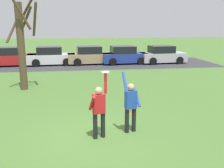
# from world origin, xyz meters

# --- Properties ---
(ground_plane) EXTENTS (120.00, 120.00, 0.00)m
(ground_plane) POSITION_xyz_m (0.00, 0.00, 0.00)
(ground_plane) COLOR #4C7533
(person_catcher) EXTENTS (0.58, 0.48, 2.08)m
(person_catcher) POSITION_xyz_m (0.06, -0.14, 0.98)
(person_catcher) COLOR black
(person_catcher) RESTS_ON ground_plane
(person_defender) EXTENTS (0.62, 0.54, 2.04)m
(person_defender) POSITION_xyz_m (1.13, 0.18, 0.98)
(person_defender) COLOR black
(person_defender) RESTS_ON ground_plane
(frisbee_disc) EXTENTS (0.25, 0.25, 0.02)m
(frisbee_disc) POSITION_xyz_m (0.28, -0.07, 2.09)
(frisbee_disc) COLOR white
(frisbee_disc) RESTS_ON person_catcher
(parked_car_red) EXTENTS (4.22, 2.27, 1.59)m
(parked_car_red) POSITION_xyz_m (-6.13, 15.24, 0.73)
(parked_car_red) COLOR red
(parked_car_red) RESTS_ON ground_plane
(parked_car_white) EXTENTS (4.22, 2.27, 1.59)m
(parked_car_white) POSITION_xyz_m (-2.84, 15.27, 0.73)
(parked_car_white) COLOR white
(parked_car_white) RESTS_ON ground_plane
(parked_car_tan) EXTENTS (4.22, 2.27, 1.59)m
(parked_car_tan) POSITION_xyz_m (0.61, 15.27, 0.73)
(parked_car_tan) COLOR tan
(parked_car_tan) RESTS_ON ground_plane
(parked_car_blue) EXTENTS (4.22, 2.27, 1.59)m
(parked_car_blue) POSITION_xyz_m (3.63, 15.07, 0.73)
(parked_car_blue) COLOR #233893
(parked_car_blue) RESTS_ON ground_plane
(parked_car_silver) EXTENTS (4.22, 2.27, 1.59)m
(parked_car_silver) POSITION_xyz_m (7.18, 14.98, 0.73)
(parked_car_silver) COLOR #BCBCC1
(parked_car_silver) RESTS_ON ground_plane
(parking_strip) EXTENTS (22.66, 6.40, 0.01)m
(parking_strip) POSITION_xyz_m (0.54, 15.19, 0.00)
(parking_strip) COLOR #38383D
(parking_strip) RESTS_ON ground_plane
(bare_tree_tall) EXTENTS (1.83, 1.71, 5.05)m
(bare_tree_tall) POSITION_xyz_m (-3.44, 6.62, 2.60)
(bare_tree_tall) COLOR brown
(bare_tree_tall) RESTS_ON ground_plane
(field_cone_orange) EXTENTS (0.26, 0.26, 0.32)m
(field_cone_orange) POSITION_xyz_m (1.61, 2.09, 0.16)
(field_cone_orange) COLOR orange
(field_cone_orange) RESTS_ON ground_plane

